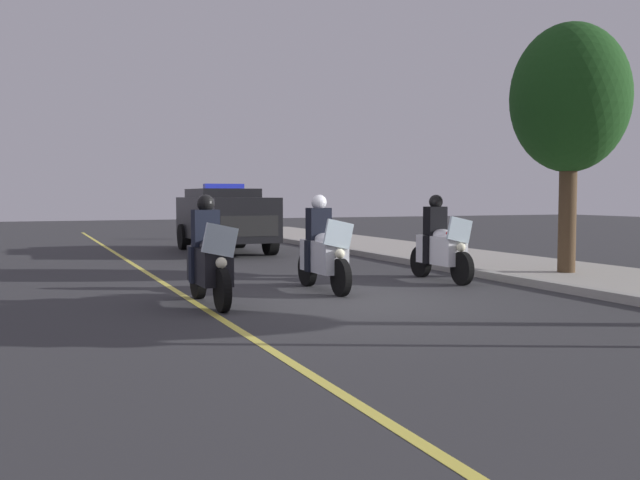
# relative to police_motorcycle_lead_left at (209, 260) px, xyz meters

# --- Properties ---
(ground_plane) EXTENTS (80.00, 80.00, 0.00)m
(ground_plane) POSITION_rel_police_motorcycle_lead_left_xyz_m (0.50, 2.29, -0.70)
(ground_plane) COLOR #333335
(curb_strip) EXTENTS (48.00, 0.24, 0.15)m
(curb_strip) POSITION_rel_police_motorcycle_lead_left_xyz_m (0.50, 6.15, -0.62)
(curb_strip) COLOR #9E9B93
(curb_strip) RESTS_ON ground
(sidewalk_strip) EXTENTS (48.00, 3.60, 0.10)m
(sidewalk_strip) POSITION_rel_police_motorcycle_lead_left_xyz_m (0.50, 8.05, -0.65)
(sidewalk_strip) COLOR #A8A399
(sidewalk_strip) RESTS_ON ground
(lane_stripe_center) EXTENTS (48.00, 0.12, 0.01)m
(lane_stripe_center) POSITION_rel_police_motorcycle_lead_left_xyz_m (0.50, -0.16, -0.70)
(lane_stripe_center) COLOR #E0D14C
(lane_stripe_center) RESTS_ON ground
(police_motorcycle_lead_left) EXTENTS (2.14, 0.56, 1.72)m
(police_motorcycle_lead_left) POSITION_rel_police_motorcycle_lead_left_xyz_m (0.00, 0.00, 0.00)
(police_motorcycle_lead_left) COLOR black
(police_motorcycle_lead_left) RESTS_ON ground
(police_motorcycle_lead_right) EXTENTS (2.14, 0.56, 1.72)m
(police_motorcycle_lead_right) POSITION_rel_police_motorcycle_lead_left_xyz_m (-0.84, 2.28, 0.00)
(police_motorcycle_lead_right) COLOR black
(police_motorcycle_lead_right) RESTS_ON ground
(police_motorcycle_trailing) EXTENTS (2.14, 0.56, 1.72)m
(police_motorcycle_trailing) POSITION_rel_police_motorcycle_lead_left_xyz_m (-1.30, 5.00, 0.00)
(police_motorcycle_trailing) COLOR black
(police_motorcycle_trailing) RESTS_ON ground
(police_suv) EXTENTS (4.93, 2.12, 2.05)m
(police_suv) POSITION_rel_police_motorcycle_lead_left_xyz_m (-9.99, 2.93, 0.37)
(police_suv) COLOR black
(police_suv) RESTS_ON ground
(cyclist_background) EXTENTS (1.76, 0.32, 1.69)m
(cyclist_background) POSITION_rel_police_motorcycle_lead_left_xyz_m (-15.78, 5.16, 0.14)
(cyclist_background) COLOR black
(cyclist_background) RESTS_ON ground
(tree_mid_block) EXTENTS (2.44, 2.44, 5.15)m
(tree_mid_block) POSITION_rel_police_motorcycle_lead_left_xyz_m (-0.91, 7.84, 2.98)
(tree_mid_block) COLOR #4C3823
(tree_mid_block) RESTS_ON sidewalk_strip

